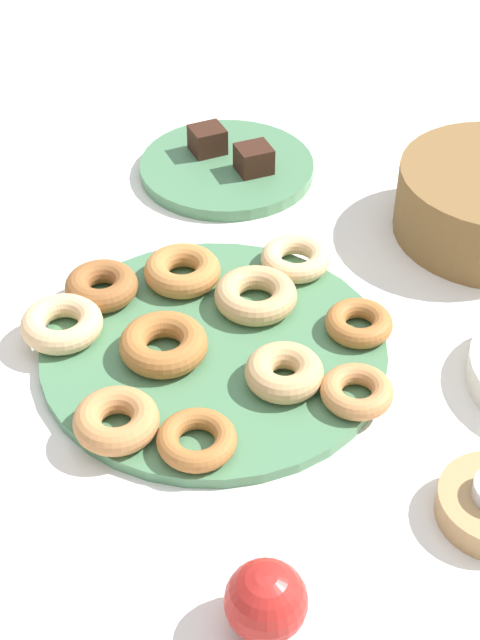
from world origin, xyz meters
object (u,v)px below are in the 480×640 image
object	(u,v)px
donut_10	(102,286)
brownie_near	(207,140)
donut_2	(197,440)
donut_3	(359,323)
donut_6	(182,271)
donut_7	(116,420)
brownie_far	(254,159)
donut_4	(62,324)
donut_5	(256,295)
donut_8	(295,259)
donut_9	(163,343)
apple	(266,601)
donut_plate	(214,350)
donut_1	(357,391)
cake_plate	(227,168)
donut_0	(284,372)

from	to	relation	value
donut_10	brownie_near	xyz separation A→B (m)	(-0.28, 0.20, 0.01)
donut_2	donut_3	bearing A→B (deg)	119.47
donut_6	donut_7	distance (m)	0.25
brownie_near	brownie_far	size ratio (longest dim) A/B	1.00
donut_4	donut_7	world-z (taller)	donut_7
donut_2	brownie_far	world-z (taller)	brownie_far
donut_5	donut_6	size ratio (longest dim) A/B	1.05
donut_8	donut_9	size ratio (longest dim) A/B	0.87
donut_4	donut_6	xyz separation A→B (m)	(-0.06, 0.15, 0.00)
donut_5	apple	xyz separation A→B (m)	(0.39, -0.11, 0.01)
donut_plate	apple	size ratio (longest dim) A/B	5.46
donut_1	donut_4	bearing A→B (deg)	-123.51
donut_4	cake_plate	size ratio (longest dim) A/B	0.38
donut_9	donut_2	bearing A→B (deg)	1.26
donut_7	donut_9	size ratio (longest dim) A/B	0.90
donut_8	donut_3	bearing A→B (deg)	13.65
donut_7	donut_8	size ratio (longest dim) A/B	1.03
donut_8	cake_plate	bearing A→B (deg)	-175.43
cake_plate	apple	size ratio (longest dim) A/B	3.48
donut_3	apple	world-z (taller)	apple
donut_3	brownie_near	size ratio (longest dim) A/B	1.66
donut_7	brownie_far	bearing A→B (deg)	148.20
donut_2	donut_0	bearing A→B (deg)	120.50
donut_0	donut_8	size ratio (longest dim) A/B	0.99
donut_4	cake_plate	world-z (taller)	donut_4
donut_2	brownie_near	distance (m)	0.56
donut_8	brownie_near	bearing A→B (deg)	-172.38
donut_6	donut_8	world-z (taller)	donut_6
donut_1	donut_8	size ratio (longest dim) A/B	0.91
donut_2	donut_4	bearing A→B (deg)	-152.99
donut_2	donut_6	distance (m)	0.27
donut_2	donut_8	size ratio (longest dim) A/B	0.95
donut_1	donut_10	distance (m)	0.33
donut_0	cake_plate	world-z (taller)	donut_0
donut_9	brownie_far	size ratio (longest dim) A/B	2.11
donut_plate	donut_3	bearing A→B (deg)	83.10
donut_9	brownie_near	world-z (taller)	brownie_near
donut_1	donut_6	size ratio (longest dim) A/B	0.83
donut_6	brownie_far	distance (m)	0.26
donut_1	donut_4	size ratio (longest dim) A/B	0.83
donut_4	donut_9	distance (m)	0.12
donut_plate	donut_7	xyz separation A→B (m)	(0.10, -0.12, 0.02)
donut_plate	apple	xyz separation A→B (m)	(0.34, -0.04, 0.03)
donut_0	donut_2	distance (m)	0.13
donut_0	donut_5	xyz separation A→B (m)	(-0.13, 0.01, -0.00)
donut_2	donut_7	distance (m)	0.08
donut_0	donut_9	distance (m)	0.14
donut_8	cake_plate	distance (m)	0.25
donut_8	donut_10	xyz separation A→B (m)	(-0.01, -0.23, 0.00)
donut_3	brownie_near	xyz separation A→B (m)	(-0.42, -0.07, 0.01)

